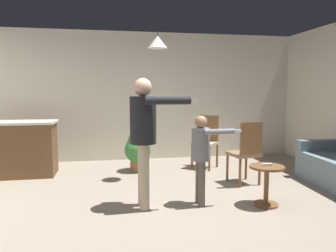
% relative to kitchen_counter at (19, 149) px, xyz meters
% --- Properties ---
extents(ground, '(7.68, 7.68, 0.00)m').
position_rel_kitchen_counter_xyz_m(ground, '(2.45, -2.14, -0.48)').
color(ground, gray).
extents(wall_back, '(6.40, 0.10, 2.70)m').
position_rel_kitchen_counter_xyz_m(wall_back, '(2.45, 1.06, 0.87)').
color(wall_back, silver).
rests_on(wall_back, ground).
extents(kitchen_counter, '(1.26, 0.66, 0.95)m').
position_rel_kitchen_counter_xyz_m(kitchen_counter, '(0.00, 0.00, 0.00)').
color(kitchen_counter, brown).
rests_on(kitchen_counter, ground).
extents(side_table_by_couch, '(0.44, 0.44, 0.52)m').
position_rel_kitchen_counter_xyz_m(side_table_by_couch, '(3.51, -2.15, -0.15)').
color(side_table_by_couch, brown).
rests_on(side_table_by_couch, ground).
extents(person_adult, '(0.81, 0.47, 1.62)m').
position_rel_kitchen_counter_xyz_m(person_adult, '(1.97, -1.93, 0.53)').
color(person_adult, tan).
rests_on(person_adult, ground).
extents(person_child, '(0.61, 0.34, 1.16)m').
position_rel_kitchen_counter_xyz_m(person_child, '(2.70, -1.96, 0.24)').
color(person_child, '#60564C').
rests_on(person_child, ground).
extents(dining_chair_by_counter, '(0.59, 0.59, 1.00)m').
position_rel_kitchen_counter_xyz_m(dining_chair_by_counter, '(3.38, 0.04, 0.07)').
color(dining_chair_by_counter, brown).
rests_on(dining_chair_by_counter, ground).
extents(dining_chair_near_wall, '(0.49, 0.49, 1.00)m').
position_rel_kitchen_counter_xyz_m(dining_chair_near_wall, '(3.64, -1.21, 0.07)').
color(dining_chair_near_wall, brown).
rests_on(dining_chair_near_wall, ground).
extents(potted_plant_corner, '(0.48, 0.48, 0.74)m').
position_rel_kitchen_counter_xyz_m(potted_plant_corner, '(2.05, -0.03, -0.07)').
color(potted_plant_corner, brown).
rests_on(potted_plant_corner, ground).
extents(spare_remote_on_table, '(0.13, 0.04, 0.04)m').
position_rel_kitchen_counter_xyz_m(spare_remote_on_table, '(3.50, -2.16, 0.06)').
color(spare_remote_on_table, white).
rests_on(spare_remote_on_table, side_table_by_couch).
extents(ceiling_light_pendant, '(0.32, 0.32, 0.55)m').
position_rel_kitchen_counter_xyz_m(ceiling_light_pendant, '(2.33, -0.64, 1.77)').
color(ceiling_light_pendant, silver).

